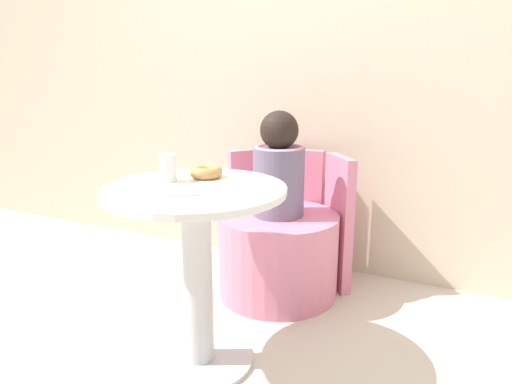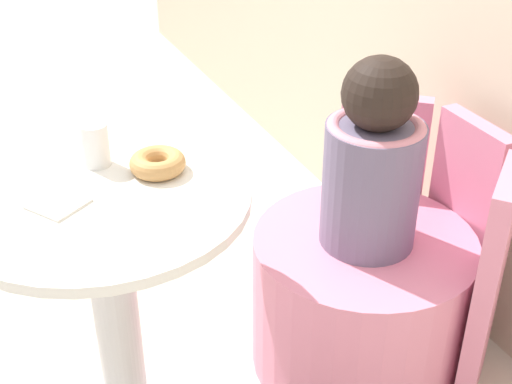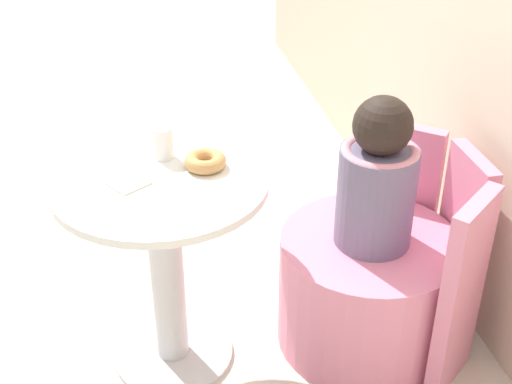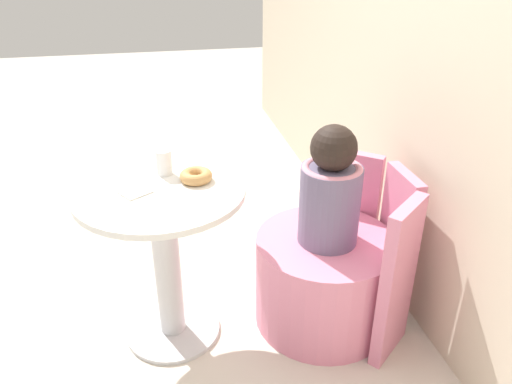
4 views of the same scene
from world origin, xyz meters
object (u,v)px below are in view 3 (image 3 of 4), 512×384
Objects in this scene: round_table at (165,243)px; child_figure at (377,179)px; cup at (163,143)px; tub_chair at (366,290)px; donut at (205,161)px.

child_figure reaches higher than round_table.
cup is at bearing -105.57° from child_figure.
round_table reaches higher than tub_chair.
round_table is 0.31m from cup.
tub_chair is (0.05, 0.66, -0.26)m from round_table.
cup is (-0.09, -0.12, 0.03)m from donut.
cup is at bearing -128.10° from donut.
round_table is 1.17× the size of tub_chair.
tub_chair is 0.74m from donut.
child_figure reaches higher than cup.
cup is (-0.18, -0.64, 0.10)m from child_figure.
child_figure is (0.05, 0.66, 0.18)m from round_table.
child_figure reaches higher than donut.
donut is 0.15m from cup.
child_figure is at bearing 74.43° from cup.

